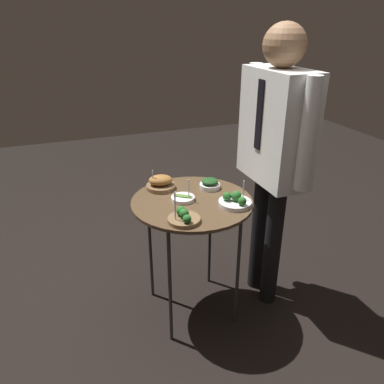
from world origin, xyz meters
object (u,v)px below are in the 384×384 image
bowl_roast_mid_right (161,183)px  waiter_figure (275,141)px  bowl_spinach_front_left (210,184)px  bowl_asparagus_far_rim (183,198)px  serving_cart (192,209)px  bowl_broccoli_center (235,201)px  bowl_broccoli_back_left (184,217)px

bowl_roast_mid_right → waiter_figure: 0.70m
bowl_spinach_front_left → bowl_asparagus_far_rim: bearing=-64.7°
serving_cart → bowl_broccoli_center: 0.25m
bowl_broccoli_back_left → bowl_roast_mid_right: bowl_broccoli_back_left is taller
bowl_spinach_front_left → bowl_broccoli_back_left: bearing=-40.8°
serving_cart → bowl_roast_mid_right: (-0.21, -0.12, 0.09)m
bowl_asparagus_far_rim → bowl_broccoli_back_left: 0.24m
bowl_broccoli_back_left → bowl_spinach_front_left: bearing=139.2°
serving_cart → waiter_figure: 0.61m
bowl_roast_mid_right → bowl_broccoli_back_left: bearing=-0.7°
bowl_spinach_front_left → bowl_roast_mid_right: 0.29m
serving_cart → bowl_broccoli_center: size_ratio=4.28×
bowl_broccoli_center → bowl_broccoli_back_left: bowl_broccoli_back_left is taller
serving_cart → waiter_figure: (0.02, 0.49, 0.35)m
bowl_broccoli_back_left → waiter_figure: size_ratio=0.10×
serving_cart → bowl_broccoli_back_left: bearing=-30.4°
bowl_broccoli_center → bowl_roast_mid_right: (-0.35, -0.31, 0.01)m
bowl_roast_mid_right → waiter_figure: size_ratio=0.10×
bowl_broccoli_center → bowl_roast_mid_right: bowl_broccoli_center is taller
bowl_broccoli_center → bowl_spinach_front_left: bowl_broccoli_center is taller
bowl_asparagus_far_rim → bowl_broccoli_back_left: bowl_broccoli_back_left is taller
bowl_broccoli_center → bowl_asparagus_far_rim: 0.29m
bowl_broccoli_back_left → waiter_figure: bearing=107.2°
bowl_broccoli_center → waiter_figure: size_ratio=0.11×
bowl_spinach_front_left → bowl_roast_mid_right: bowl_roast_mid_right is taller
bowl_spinach_front_left → bowl_broccoli_back_left: 0.43m
bowl_broccoli_back_left → bowl_roast_mid_right: bearing=179.3°
waiter_figure → bowl_broccoli_center: bearing=-68.0°
bowl_asparagus_far_rim → waiter_figure: bearing=86.0°
bowl_spinach_front_left → bowl_broccoli_center: bearing=8.8°
serving_cart → waiter_figure: bearing=87.7°
bowl_roast_mid_right → bowl_asparagus_far_rim: bearing=20.2°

